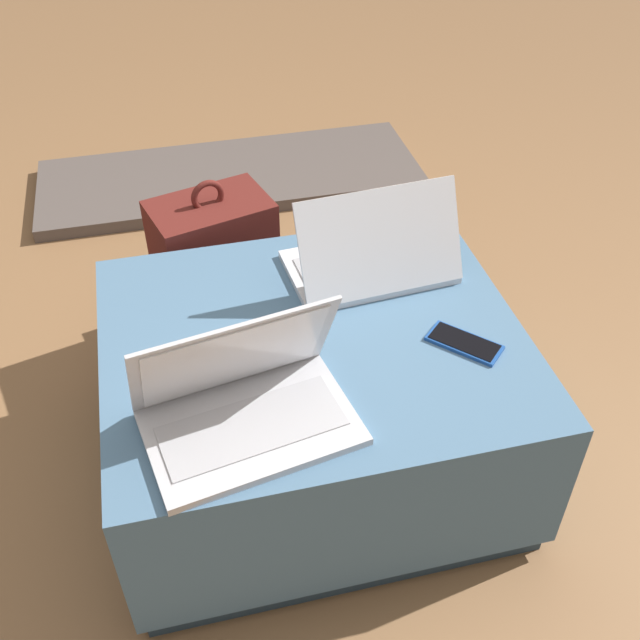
{
  "coord_description": "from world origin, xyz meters",
  "views": [
    {
      "loc": [
        -0.26,
        -1.13,
        1.44
      ],
      "look_at": [
        0.0,
        -0.05,
        0.48
      ],
      "focal_mm": 42.0,
      "sensor_mm": 36.0,
      "label": 1
    }
  ],
  "objects_px": {
    "cell_phone": "(464,343)",
    "backpack": "(214,270)",
    "laptop_far": "(372,258)",
    "laptop_near": "(245,403)"
  },
  "relations": [
    {
      "from": "cell_phone",
      "to": "backpack",
      "type": "distance_m",
      "value": 0.81
    },
    {
      "from": "laptop_far",
      "to": "cell_phone",
      "type": "bearing_deg",
      "value": 108.78
    },
    {
      "from": "laptop_near",
      "to": "backpack",
      "type": "xyz_separation_m",
      "value": [
        0.02,
        0.74,
        -0.25
      ]
    },
    {
      "from": "laptop_near",
      "to": "laptop_far",
      "type": "height_order",
      "value": "laptop_near"
    },
    {
      "from": "laptop_near",
      "to": "cell_phone",
      "type": "distance_m",
      "value": 0.48
    },
    {
      "from": "laptop_far",
      "to": "backpack",
      "type": "xyz_separation_m",
      "value": [
        -0.33,
        0.37,
        -0.24
      ]
    },
    {
      "from": "cell_phone",
      "to": "laptop_far",
      "type": "bearing_deg",
      "value": -110.12
    },
    {
      "from": "laptop_far",
      "to": "backpack",
      "type": "height_order",
      "value": "laptop_far"
    },
    {
      "from": "cell_phone",
      "to": "backpack",
      "type": "height_order",
      "value": "backpack"
    },
    {
      "from": "laptop_near",
      "to": "cell_phone",
      "type": "xyz_separation_m",
      "value": [
        0.47,
        0.1,
        -0.04
      ]
    }
  ]
}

